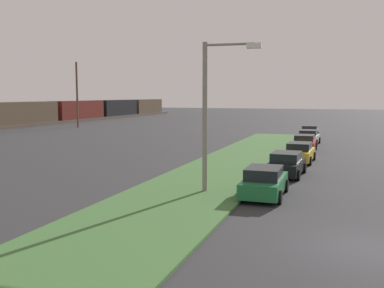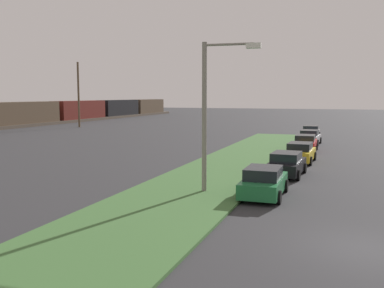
% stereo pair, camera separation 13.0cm
% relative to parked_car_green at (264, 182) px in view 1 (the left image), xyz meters
% --- Properties ---
extents(ground, '(300.00, 300.00, 0.00)m').
position_rel_parked_car_green_xyz_m(ground, '(-6.25, -4.36, -0.72)').
color(ground, '#2D2D30').
extents(grass_median, '(60.00, 6.00, 0.12)m').
position_rel_parked_car_green_xyz_m(grass_median, '(3.75, 3.78, -0.66)').
color(grass_median, '#3D6633').
rests_on(grass_median, ground).
extents(parked_car_green, '(4.32, 2.06, 1.47)m').
position_rel_parked_car_green_xyz_m(parked_car_green, '(0.00, 0.00, 0.00)').
color(parked_car_green, '#1E6B38').
rests_on(parked_car_green, ground).
extents(parked_car_black, '(4.38, 2.18, 1.47)m').
position_rel_parked_car_green_xyz_m(parked_car_black, '(6.01, -0.34, 0.00)').
color(parked_car_black, black).
rests_on(parked_car_black, ground).
extents(parked_car_yellow, '(4.37, 2.15, 1.47)m').
position_rel_parked_car_green_xyz_m(parked_car_yellow, '(11.90, -0.57, 0.00)').
color(parked_car_yellow, gold).
rests_on(parked_car_yellow, ground).
extents(parked_car_red, '(4.31, 2.05, 1.47)m').
position_rel_parked_car_green_xyz_m(parked_car_red, '(18.55, -0.37, 0.00)').
color(parked_car_red, red).
rests_on(parked_car_red, ground).
extents(parked_car_silver, '(4.38, 2.17, 1.47)m').
position_rel_parked_car_green_xyz_m(parked_car_silver, '(24.25, -0.32, 0.00)').
color(parked_car_silver, '#B2B5BA').
rests_on(parked_car_silver, ground).
extents(parked_car_white, '(4.34, 2.10, 1.47)m').
position_rel_parked_car_green_xyz_m(parked_car_white, '(30.93, 0.08, 0.00)').
color(parked_car_white, silver).
rests_on(parked_car_white, ground).
extents(streetlight, '(0.44, 2.88, 7.50)m').
position_rel_parked_car_green_xyz_m(streetlight, '(-0.19, 2.62, 3.67)').
color(streetlight, gray).
rests_on(streetlight, ground).
extents(distant_utility_pole, '(0.30, 0.30, 10.00)m').
position_rel_parked_car_green_xyz_m(distant_utility_pole, '(37.27, 35.38, 4.28)').
color(distant_utility_pole, brown).
rests_on(distant_utility_pole, ground).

